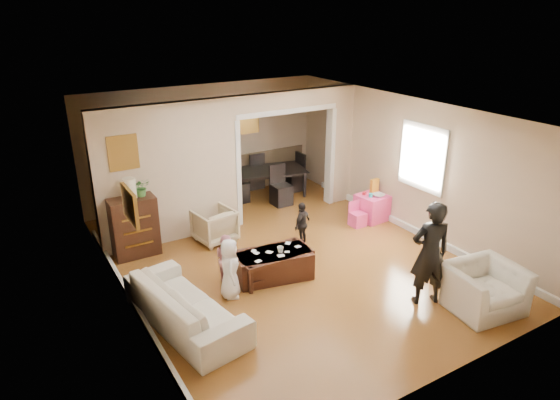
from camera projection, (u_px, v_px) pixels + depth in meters
floor at (286, 259)px, 8.69m from camera, size 7.00×7.00×0.00m
partition_left at (171, 174)px, 8.99m from camera, size 2.75×0.18×2.60m
partition_right at (339, 145)px, 10.83m from camera, size 0.55×0.18×2.60m
partition_header at (286, 100)px, 9.76m from camera, size 2.22×0.18×0.35m
window_pane at (423, 157)px, 9.10m from camera, size 0.03×0.95×1.10m
framed_art_partition at (123, 153)px, 8.31m from camera, size 0.45×0.03×0.55m
framed_art_sofa_wall at (130, 206)px, 6.25m from camera, size 0.03×0.55×0.40m
framed_art_alcove at (249, 120)px, 11.33m from camera, size 0.45×0.03×0.55m
sofa at (185, 304)px, 6.81m from camera, size 1.19×2.27×0.63m
armchair_back at (215, 225)px, 9.24m from camera, size 0.77×0.79×0.64m
armchair_front at (483, 288)px, 7.15m from camera, size 1.15×1.04×0.67m
dresser at (134, 227)px, 8.65m from camera, size 0.79×0.44×1.09m
table_lamp at (130, 188)px, 8.38m from camera, size 0.22×0.22×0.36m
potted_plant at (141, 187)px, 8.49m from camera, size 0.29×0.25×0.32m
coffee_table at (274, 265)px, 8.02m from camera, size 1.31×0.85×0.45m
coffee_cup at (280, 250)px, 7.93m from camera, size 0.12×0.12×0.10m
play_table at (372, 207)px, 10.19m from camera, size 0.61×0.61×0.54m
cereal_box at (374, 186)px, 10.18m from camera, size 0.21×0.09×0.30m
cyan_cup at (371, 195)px, 9.99m from camera, size 0.08×0.08×0.08m
toy_block at (364, 193)px, 10.12m from camera, size 0.10×0.09×0.05m
play_bowl at (379, 195)px, 10.01m from camera, size 0.26×0.26×0.06m
dining_table at (267, 183)px, 11.47m from camera, size 1.95×1.36×0.62m
adult_person at (430, 253)px, 7.15m from camera, size 0.69×0.57×1.62m
child_kneel_a at (230, 269)px, 7.40m from camera, size 0.46×0.55×0.96m
child_kneel_b at (226, 258)px, 7.86m from camera, size 0.36×0.43×0.81m
child_toddler at (302, 224)px, 9.05m from camera, size 0.54×0.42×0.85m
craft_papers at (274, 252)px, 7.95m from camera, size 0.91×0.48×0.00m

